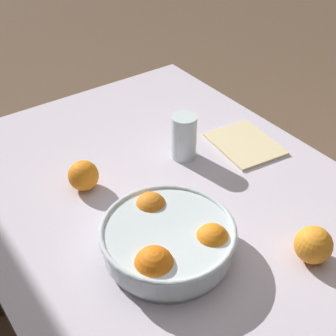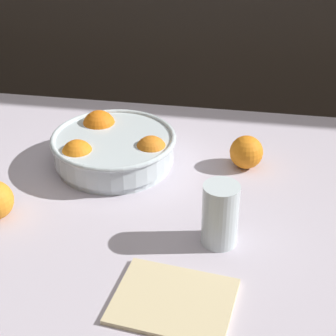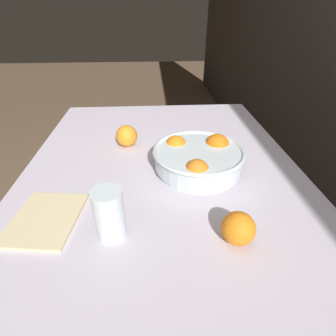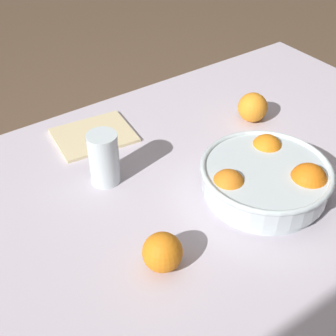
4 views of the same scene
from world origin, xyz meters
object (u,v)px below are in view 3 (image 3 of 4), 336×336
(fruit_bowl, at_px, (198,158))
(orange_loose_near_bowl, at_px, (127,136))
(juice_glass, at_px, (110,217))
(orange_loose_front, at_px, (238,228))

(fruit_bowl, bearing_deg, orange_loose_near_bowl, -127.62)
(fruit_bowl, distance_m, juice_glass, 0.35)
(juice_glass, bearing_deg, orange_loose_near_bowl, 179.51)
(juice_glass, xyz_separation_m, orange_loose_near_bowl, (-0.44, 0.00, -0.02))
(juice_glass, relative_size, orange_loose_front, 1.65)
(fruit_bowl, height_order, orange_loose_front, fruit_bowl)
(orange_loose_front, bearing_deg, fruit_bowl, -172.27)
(orange_loose_near_bowl, relative_size, orange_loose_front, 1.05)
(juice_glass, xyz_separation_m, orange_loose_front, (0.04, 0.28, -0.02))
(fruit_bowl, relative_size, orange_loose_front, 3.75)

